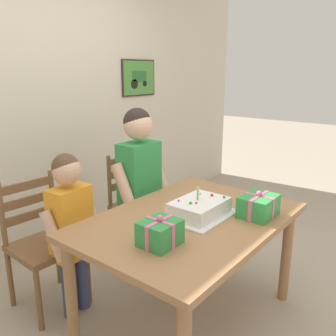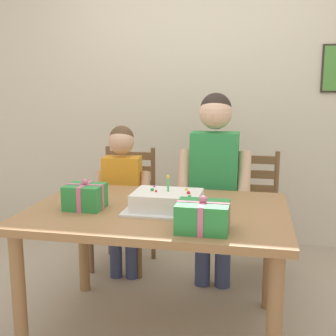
{
  "view_description": "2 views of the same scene",
  "coord_description": "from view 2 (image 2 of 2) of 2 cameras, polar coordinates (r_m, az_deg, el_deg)",
  "views": [
    {
      "loc": [
        -1.68,
        -1.17,
        1.62
      ],
      "look_at": [
        0.07,
        0.23,
        1.0
      ],
      "focal_mm": 38.01,
      "sensor_mm": 36.0,
      "label": 1
    },
    {
      "loc": [
        0.51,
        -2.2,
        1.39
      ],
      "look_at": [
        0.03,
        0.11,
        0.94
      ],
      "focal_mm": 45.87,
      "sensor_mm": 36.0,
      "label": 2
    }
  ],
  "objects": [
    {
      "name": "ground_plane",
      "position": [
        2.65,
        -1.27,
        -20.89
      ],
      "size": [
        20.0,
        20.0,
        0.0
      ],
      "primitive_type": "plane",
      "color": "tan"
    },
    {
      "name": "back_wall",
      "position": [
        3.89,
        4.24,
        9.36
      ],
      "size": [
        6.4,
        0.11,
        2.6
      ],
      "color": "beige",
      "rests_on": "ground"
    },
    {
      "name": "dining_table",
      "position": [
        2.38,
        -1.33,
        -7.55
      ],
      "size": [
        1.4,
        0.98,
        0.74
      ],
      "color": "#9E7047",
      "rests_on": "ground"
    },
    {
      "name": "birthday_cake",
      "position": [
        2.3,
        -0.09,
        -4.5
      ],
      "size": [
        0.44,
        0.34,
        0.19
      ],
      "color": "silver",
      "rests_on": "dining_table"
    },
    {
      "name": "gift_box_red_large",
      "position": [
        1.98,
        4.66,
        -6.46
      ],
      "size": [
        0.25,
        0.2,
        0.17
      ],
      "color": "#2D8E42",
      "rests_on": "dining_table"
    },
    {
      "name": "gift_box_beside_cake",
      "position": [
        2.38,
        -10.96,
        -3.75
      ],
      "size": [
        0.21,
        0.18,
        0.17
      ],
      "color": "#2D8E42",
      "rests_on": "dining_table"
    },
    {
      "name": "chair_left",
      "position": [
        3.39,
        -5.76,
        -5.15
      ],
      "size": [
        0.44,
        0.44,
        0.92
      ],
      "color": "brown",
      "rests_on": "ground"
    },
    {
      "name": "chair_right",
      "position": [
        3.24,
        10.68,
        -6.02
      ],
      "size": [
        0.43,
        0.43,
        0.92
      ],
      "color": "brown",
      "rests_on": "ground"
    },
    {
      "name": "child_older",
      "position": [
        2.92,
        6.18,
        -0.53
      ],
      "size": [
        0.49,
        0.27,
        1.35
      ],
      "color": "#38426B",
      "rests_on": "ground"
    },
    {
      "name": "child_younger",
      "position": [
        3.08,
        -6.09,
        -2.6
      ],
      "size": [
        0.42,
        0.24,
        1.13
      ],
      "color": "#38426B",
      "rests_on": "ground"
    }
  ]
}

